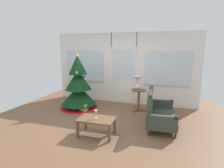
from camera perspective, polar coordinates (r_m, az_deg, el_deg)
The scene contains 9 objects.
ground_plane at distance 5.03m, azimuth -2.52°, elevation -12.40°, with size 6.76×6.76×0.00m, color brown.
back_wall_with_door at distance 6.64m, azimuth 3.66°, elevation 4.88°, with size 5.20×0.14×2.55m.
christmas_tree at distance 6.22m, azimuth -10.47°, elevation -1.16°, with size 1.30×1.30×1.87m.
settee_sofa at distance 4.97m, azimuth 14.07°, elevation -8.42°, with size 0.81×1.43×0.96m.
side_table at distance 5.94m, azimuth 8.36°, elevation -3.73°, with size 0.50×0.48×0.69m.
table_lamp at distance 5.88m, azimuth 7.99°, elevation 0.99°, with size 0.28×0.28×0.44m.
coffee_table at distance 4.33m, azimuth -4.88°, elevation -11.45°, with size 0.85×0.54×0.41m.
wine_glass at distance 4.29m, azimuth -5.06°, elevation -8.78°, with size 0.08×0.08×0.20m.
gift_box at distance 6.01m, azimuth -8.71°, elevation -7.33°, with size 0.23×0.20×0.23m, color #D8C64C.
Camera 1 is at (1.62, -4.31, 2.03)m, focal length 29.18 mm.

